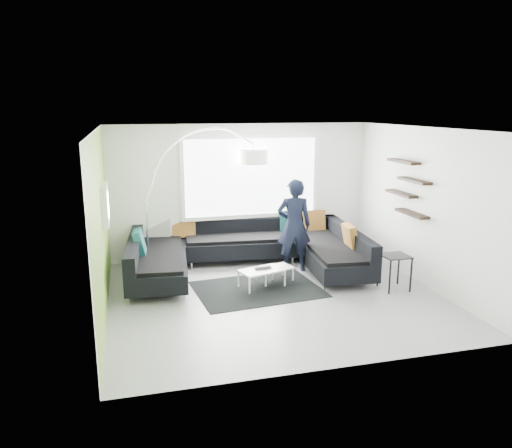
{
  "coord_description": "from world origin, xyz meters",
  "views": [
    {
      "loc": [
        -2.33,
        -7.63,
        3.15
      ],
      "look_at": [
        -0.1,
        0.9,
        1.06
      ],
      "focal_mm": 35.0,
      "sensor_mm": 36.0,
      "label": 1
    }
  ],
  "objects_px": {
    "sectional_sofa": "(246,252)",
    "person": "(294,225)",
    "coffee_table": "(268,276)",
    "arc_lamp": "(146,203)",
    "laptop": "(264,269)",
    "side_table": "(394,272)"
  },
  "relations": [
    {
      "from": "person",
      "to": "arc_lamp",
      "type": "bearing_deg",
      "value": -0.48
    },
    {
      "from": "coffee_table",
      "to": "arc_lamp",
      "type": "bearing_deg",
      "value": 133.29
    },
    {
      "from": "sectional_sofa",
      "to": "side_table",
      "type": "relative_size",
      "value": 7.36
    },
    {
      "from": "person",
      "to": "laptop",
      "type": "bearing_deg",
      "value": 54.24
    },
    {
      "from": "sectional_sofa",
      "to": "arc_lamp",
      "type": "relative_size",
      "value": 1.67
    },
    {
      "from": "sectional_sofa",
      "to": "arc_lamp",
      "type": "height_order",
      "value": "arc_lamp"
    },
    {
      "from": "sectional_sofa",
      "to": "person",
      "type": "xyz_separation_m",
      "value": [
        0.94,
        -0.07,
        0.49
      ]
    },
    {
      "from": "arc_lamp",
      "to": "laptop",
      "type": "distance_m",
      "value": 2.57
    },
    {
      "from": "coffee_table",
      "to": "laptop",
      "type": "xyz_separation_m",
      "value": [
        -0.11,
        -0.11,
        0.17
      ]
    },
    {
      "from": "sectional_sofa",
      "to": "laptop",
      "type": "relative_size",
      "value": 13.64
    },
    {
      "from": "coffee_table",
      "to": "arc_lamp",
      "type": "relative_size",
      "value": 0.36
    },
    {
      "from": "laptop",
      "to": "arc_lamp",
      "type": "bearing_deg",
      "value": 139.22
    },
    {
      "from": "sectional_sofa",
      "to": "laptop",
      "type": "distance_m",
      "value": 0.84
    },
    {
      "from": "sectional_sofa",
      "to": "arc_lamp",
      "type": "xyz_separation_m",
      "value": [
        -1.81,
        0.5,
        0.96
      ]
    },
    {
      "from": "coffee_table",
      "to": "side_table",
      "type": "bearing_deg",
      "value": -36.97
    },
    {
      "from": "side_table",
      "to": "person",
      "type": "height_order",
      "value": "person"
    },
    {
      "from": "sectional_sofa",
      "to": "laptop",
      "type": "bearing_deg",
      "value": -75.87
    },
    {
      "from": "sectional_sofa",
      "to": "coffee_table",
      "type": "distance_m",
      "value": 0.79
    },
    {
      "from": "sectional_sofa",
      "to": "person",
      "type": "height_order",
      "value": "person"
    },
    {
      "from": "sectional_sofa",
      "to": "coffee_table",
      "type": "relative_size",
      "value": 4.61
    },
    {
      "from": "coffee_table",
      "to": "side_table",
      "type": "distance_m",
      "value": 2.22
    },
    {
      "from": "sectional_sofa",
      "to": "person",
      "type": "relative_size",
      "value": 2.53
    }
  ]
}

